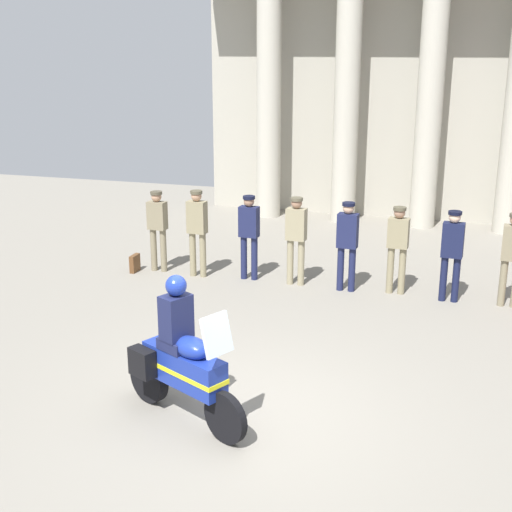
# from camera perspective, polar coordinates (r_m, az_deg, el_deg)

# --- Properties ---
(ground_plane) EXTENTS (28.00, 28.00, 0.00)m
(ground_plane) POSITION_cam_1_polar(r_m,az_deg,el_deg) (9.18, -1.23, -12.68)
(ground_plane) COLOR gray
(colonnade_backdrop) EXTENTS (9.98, 1.50, 7.47)m
(colonnade_backdrop) POSITION_cam_1_polar(r_m,az_deg,el_deg) (18.84, 11.02, 14.46)
(colonnade_backdrop) COLOR #A49F91
(colonnade_backdrop) RESTS_ON ground_plane
(officer_in_row_0) EXTENTS (0.40, 0.25, 1.69)m
(officer_in_row_0) POSITION_cam_1_polar(r_m,az_deg,el_deg) (14.47, -8.06, 2.58)
(officer_in_row_0) COLOR #7A7056
(officer_in_row_0) RESTS_ON ground_plane
(officer_in_row_1) EXTENTS (0.40, 0.25, 1.78)m
(officer_in_row_1) POSITION_cam_1_polar(r_m,az_deg,el_deg) (14.02, -4.84, 2.44)
(officer_in_row_1) COLOR #847A5B
(officer_in_row_1) RESTS_ON ground_plane
(officer_in_row_2) EXTENTS (0.40, 0.25, 1.71)m
(officer_in_row_2) POSITION_cam_1_polar(r_m,az_deg,el_deg) (13.80, -0.57, 2.10)
(officer_in_row_2) COLOR #191E42
(officer_in_row_2) RESTS_ON ground_plane
(officer_in_row_3) EXTENTS (0.40, 0.25, 1.75)m
(officer_in_row_3) POSITION_cam_1_polar(r_m,az_deg,el_deg) (13.50, 3.30, 1.83)
(officer_in_row_3) COLOR gray
(officer_in_row_3) RESTS_ON ground_plane
(officer_in_row_4) EXTENTS (0.40, 0.25, 1.73)m
(officer_in_row_4) POSITION_cam_1_polar(r_m,az_deg,el_deg) (13.24, 7.49, 1.36)
(officer_in_row_4) COLOR #191E42
(officer_in_row_4) RESTS_ON ground_plane
(officer_in_row_5) EXTENTS (0.40, 0.25, 1.68)m
(officer_in_row_5) POSITION_cam_1_polar(r_m,az_deg,el_deg) (13.26, 11.53, 1.06)
(officer_in_row_5) COLOR #847A5B
(officer_in_row_5) RESTS_ON ground_plane
(officer_in_row_6) EXTENTS (0.40, 0.25, 1.70)m
(officer_in_row_6) POSITION_cam_1_polar(r_m,az_deg,el_deg) (13.07, 15.76, 0.57)
(officer_in_row_6) COLOR #141938
(officer_in_row_6) RESTS_ON ground_plane
(motorcycle_with_rider) EXTENTS (1.92, 1.14, 1.90)m
(motorcycle_with_rider) POSITION_cam_1_polar(r_m,az_deg,el_deg) (8.73, -6.23, -8.51)
(motorcycle_with_rider) COLOR black
(motorcycle_with_rider) RESTS_ON ground_plane
(briefcase_on_ground) EXTENTS (0.10, 0.32, 0.36)m
(briefcase_on_ground) POSITION_cam_1_polar(r_m,az_deg,el_deg) (14.71, -9.89, -0.59)
(briefcase_on_ground) COLOR brown
(briefcase_on_ground) RESTS_ON ground_plane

